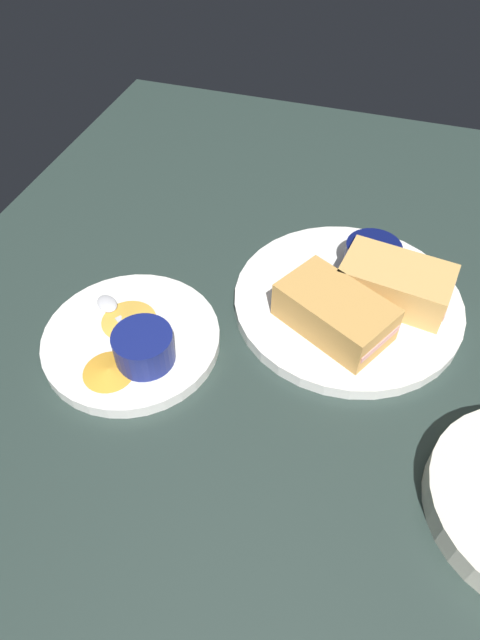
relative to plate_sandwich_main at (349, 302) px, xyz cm
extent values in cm
cube|color=#283833|center=(-1.67, 3.41, -2.30)|extent=(110.00, 110.00, 3.00)
cylinder|color=white|center=(0.00, 0.00, 0.00)|extent=(28.47, 28.47, 1.60)
cube|color=tan|center=(0.99, 5.32, 3.20)|extent=(15.05, 12.88, 4.80)
cube|color=#DB938E|center=(0.99, 5.32, 3.20)|extent=(14.99, 12.47, 0.80)
cube|color=tan|center=(-5.10, -1.81, 3.20)|extent=(13.98, 9.43, 4.80)
cube|color=#DB938E|center=(-5.10, -1.81, 3.20)|extent=(14.14, 8.87, 0.80)
cylinder|color=#0C144C|center=(-2.14, -6.04, 2.80)|extent=(7.07, 7.07, 4.01)
cylinder|color=black|center=(-2.14, -6.04, 4.41)|extent=(5.79, 5.79, 0.60)
cube|color=silver|center=(-2.63, 3.73, 1.05)|extent=(1.07, 5.53, 0.40)
ellipsoid|color=silver|center=(-2.35, -1.76, 1.20)|extent=(2.36, 3.31, 0.80)
cylinder|color=white|center=(23.19, 13.94, 0.00)|extent=(20.85, 20.85, 1.60)
cylinder|color=navy|center=(20.06, 16.54, 2.74)|extent=(6.74, 6.74, 3.88)
cylinder|color=olive|center=(20.06, 16.54, 4.28)|extent=(5.52, 5.52, 0.60)
cube|color=silver|center=(23.50, 13.72, 1.05)|extent=(4.93, 3.87, 0.40)
ellipsoid|color=silver|center=(27.96, 10.50, 1.20)|extent=(3.88, 3.66, 0.80)
cone|color=gold|center=(24.42, 11.89, 1.10)|extent=(7.50, 7.50, 0.60)
cone|color=orange|center=(20.96, 16.49, 1.10)|extent=(8.16, 8.16, 0.60)
cone|color=gold|center=(23.15, 19.55, 1.10)|extent=(6.78, 6.78, 0.60)
cone|color=gold|center=(21.56, 14.35, 1.10)|extent=(6.17, 6.17, 0.60)
camera|label=1|loc=(-1.40, 49.50, 49.10)|focal=30.49mm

